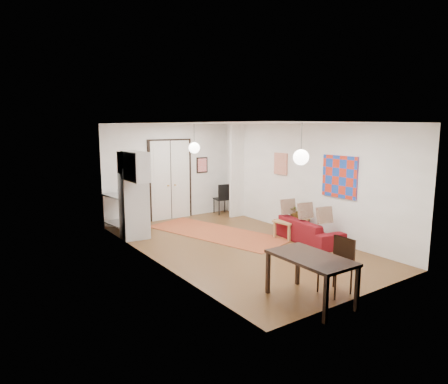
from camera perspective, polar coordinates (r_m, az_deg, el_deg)
floor at (r=9.67m, az=1.97°, el=-7.66°), size 7.00×7.00×0.00m
ceiling at (r=9.24m, az=2.07°, el=9.79°), size 4.20×7.00×0.02m
wall_back at (r=12.31m, az=-7.77°, el=2.86°), size 4.20×0.02×2.90m
wall_front at (r=6.91m, az=19.65°, el=-2.74°), size 4.20×0.02×2.90m
wall_left at (r=8.28m, az=-9.72°, el=-0.38°), size 0.02×7.00×2.90m
wall_right at (r=10.72m, az=11.06°, el=1.80°), size 0.02×7.00×2.90m
double_doors at (r=12.30m, az=-7.65°, el=1.68°), size 1.44×0.06×2.50m
stub_partition at (r=12.47m, az=1.84°, el=3.02°), size 0.50×0.10×2.90m
wall_cabinet at (r=9.66m, az=-12.61°, el=3.61°), size 0.35×1.00×0.70m
painting_popart at (r=9.85m, az=16.20°, el=2.12°), size 0.05×1.00×1.00m
painting_abstract at (r=11.23m, az=8.11°, el=4.02°), size 0.05×0.50×0.60m
poster_back at (r=12.82m, az=-3.14°, el=3.86°), size 0.40×0.03×0.50m
print_left at (r=10.06m, az=-14.49°, el=4.05°), size 0.03×0.44×0.54m
pendant_back at (r=10.93m, az=-4.27°, el=6.31°), size 0.30×0.30×0.80m
pendant_front at (r=7.75m, az=10.95°, el=4.90°), size 0.30×0.30×0.80m
kilim_rug at (r=10.77m, az=-1.17°, el=-5.84°), size 2.53×4.19×0.01m
sofa at (r=10.17m, az=11.86°, el=-5.34°), size 2.02×1.02×0.57m
coffee_table at (r=10.53m, az=9.81°, el=-4.14°), size 1.10×0.72×0.46m
potted_plant at (r=10.51m, az=10.11°, el=-2.59°), size 0.41×0.45×0.44m
kitchen_counter at (r=11.12m, az=-14.15°, el=-2.17°), size 0.82×1.38×1.00m
bowl at (r=10.78m, az=-13.66°, el=-0.54°), size 0.27×0.27×0.06m
soap_bottle at (r=11.27m, az=-14.69°, el=0.24°), size 0.11×0.11×0.21m
fridge at (r=10.39m, az=-12.74°, el=-1.51°), size 0.72×0.72×1.82m
dining_table at (r=6.66m, az=12.31°, el=-9.67°), size 0.82×1.41×0.77m
dining_chair_near at (r=7.19m, az=15.03°, el=-9.45°), size 0.47×0.65×0.96m
dining_chair_far at (r=7.19m, az=15.03°, el=-9.45°), size 0.47×0.65×0.96m
black_side_chair at (r=13.07m, az=-0.53°, el=-0.51°), size 0.52×0.52×0.99m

